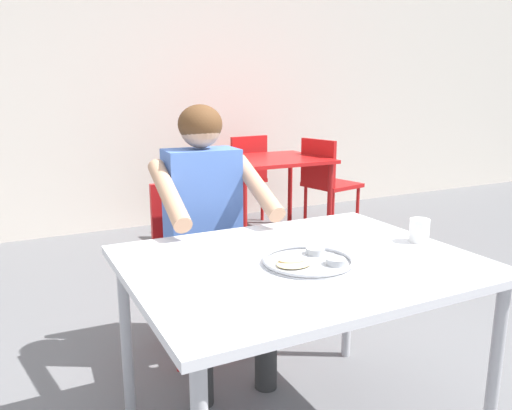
% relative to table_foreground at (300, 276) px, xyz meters
% --- Properties ---
extents(back_wall, '(12.00, 0.12, 3.40)m').
position_rel_table_foreground_xyz_m(back_wall, '(0.01, 3.37, 1.04)').
color(back_wall, silver).
rests_on(back_wall, ground).
extents(table_foreground, '(1.20, 0.95, 0.72)m').
position_rel_table_foreground_xyz_m(table_foreground, '(0.00, 0.00, 0.00)').
color(table_foreground, silver).
rests_on(table_foreground, ground).
extents(thali_tray, '(0.31, 0.31, 0.03)m').
position_rel_table_foreground_xyz_m(thali_tray, '(-0.00, -0.06, 0.08)').
color(thali_tray, '#B7BABF').
rests_on(thali_tray, table_foreground).
extents(drinking_cup, '(0.08, 0.08, 0.09)m').
position_rel_table_foreground_xyz_m(drinking_cup, '(0.53, -0.03, 0.11)').
color(drinking_cup, white).
rests_on(drinking_cup, table_foreground).
extents(chair_foreground, '(0.42, 0.42, 0.84)m').
position_rel_table_foreground_xyz_m(chair_foreground, '(-0.08, 0.88, -0.16)').
color(chair_foreground, red).
rests_on(chair_foreground, ground).
extents(diner_foreground, '(0.51, 0.56, 1.24)m').
position_rel_table_foreground_xyz_m(diner_foreground, '(-0.08, 0.67, 0.08)').
color(diner_foreground, '#313131').
rests_on(diner_foreground, ground).
extents(table_background_red, '(0.94, 0.80, 0.72)m').
position_rel_table_foreground_xyz_m(table_background_red, '(1.19, 2.43, -0.02)').
color(table_background_red, red).
rests_on(table_background_red, ground).
extents(chair_red_left, '(0.46, 0.45, 0.83)m').
position_rel_table_foreground_xyz_m(chair_red_left, '(0.58, 2.47, -0.18)').
color(chair_red_left, red).
rests_on(chair_red_left, ground).
extents(chair_red_right, '(0.51, 0.51, 0.87)m').
position_rel_table_foreground_xyz_m(chair_red_right, '(1.76, 2.38, -0.16)').
color(chair_red_right, red).
rests_on(chair_red_right, ground).
extents(chair_red_far, '(0.48, 0.48, 0.87)m').
position_rel_table_foreground_xyz_m(chair_red_far, '(1.23, 3.06, -0.16)').
color(chair_red_far, red).
rests_on(chair_red_far, ground).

